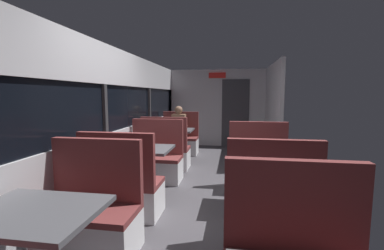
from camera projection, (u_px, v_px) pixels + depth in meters
The scene contains 16 objects.
ground_plane at pixel (199, 201), 3.79m from camera, with size 3.30×9.20×0.02m, color #423F44.
carriage_window_panel_left at pixel (104, 124), 3.89m from camera, with size 0.09×8.48×2.30m.
carriage_end_bulkhead at pixel (219, 108), 7.77m from camera, with size 2.90×0.11×2.30m.
carriage_aisle_panel_right at pixel (273, 111), 6.38m from camera, with size 0.08×2.40×2.30m, color #B2B2B7.
dining_table_near_window at pixel (34, 223), 1.81m from camera, with size 0.90×0.70×0.74m.
bench_near_window_facing_entry at pixel (90, 219), 2.53m from camera, with size 0.95×0.50×1.10m.
dining_table_mid_window at pixel (142, 154), 3.93m from camera, with size 0.90×0.70×0.74m.
bench_mid_window_facing_end at pixel (123, 190), 3.28m from camera, with size 0.95×0.50×1.10m.
bench_mid_window_facing_entry at pixel (155, 162), 4.65m from camera, with size 0.95×0.50×1.10m.
dining_table_far_window at pixel (174, 133), 6.06m from camera, with size 0.90×0.70×0.74m.
bench_far_window_facing_end at pixel (166, 153), 5.41m from camera, with size 0.95×0.50×1.10m.
bench_far_window_facing_entry at pixel (180, 141), 6.78m from camera, with size 0.95×0.50×1.10m.
dining_table_rear_aisle at pixel (264, 162), 3.46m from camera, with size 0.90×0.70×0.74m.
bench_rear_aisle_facing_end at pixel (270, 206), 2.81m from camera, with size 0.95×0.50×1.10m.
bench_rear_aisle_facing_entry at pixel (258, 170), 4.18m from camera, with size 0.95×0.50×1.10m.
seated_passenger at pixel (179, 134), 6.68m from camera, with size 0.47×0.55×1.26m.
Camera 1 is at (0.47, -3.61, 1.53)m, focal length 24.09 mm.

